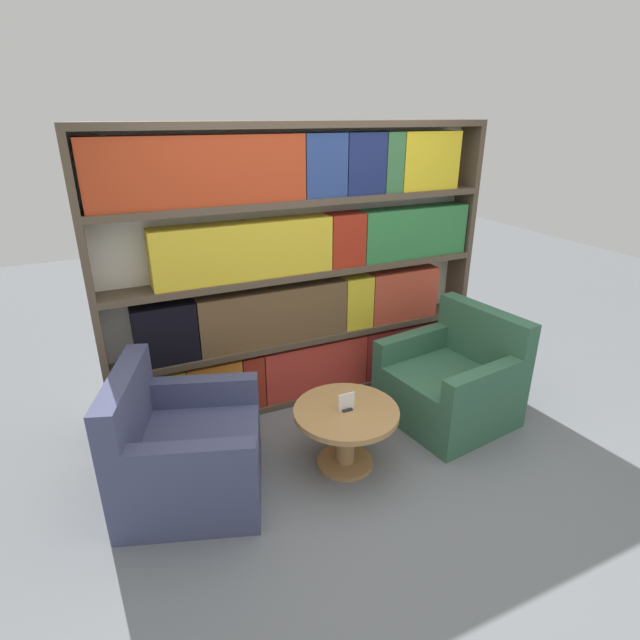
% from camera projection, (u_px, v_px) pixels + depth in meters
% --- Properties ---
extents(ground_plane, '(14.00, 14.00, 0.00)m').
position_uv_depth(ground_plane, '(382.00, 486.00, 3.33)').
color(ground_plane, slate).
extents(bookshelf, '(3.16, 0.30, 2.25)m').
position_uv_depth(bookshelf, '(303.00, 273.00, 4.01)').
color(bookshelf, silver).
rests_on(bookshelf, ground_plane).
extents(armchair_left, '(1.09, 1.11, 0.88)m').
position_uv_depth(armchair_left, '(185.00, 453.00, 3.18)').
color(armchair_left, '#42476B').
rests_on(armchair_left, ground_plane).
extents(armchair_right, '(0.96, 0.98, 0.88)m').
position_uv_depth(armchair_right, '(452.00, 383.00, 4.00)').
color(armchair_right, '#336047').
rests_on(armchair_right, ground_plane).
extents(coffee_table, '(0.72, 0.72, 0.45)m').
position_uv_depth(coffee_table, '(346.00, 425.00, 3.42)').
color(coffee_table, '#AD7F4C').
rests_on(coffee_table, ground_plane).
extents(table_sign, '(0.12, 0.06, 0.12)m').
position_uv_depth(table_sign, '(346.00, 403.00, 3.35)').
color(table_sign, black).
rests_on(table_sign, coffee_table).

